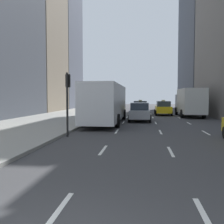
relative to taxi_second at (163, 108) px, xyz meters
The scene contains 9 objects.
sidewalk_left 11.39m from the taxi_second, 165.47° to the right, with size 8.00×66.00×0.15m, color gray.
lane_markings 7.05m from the taxi_second, 101.55° to the right, with size 5.72×56.00×0.01m.
building_row_left 21.96m from the taxi_second, behind, with size 6.00×50.56×35.09m.
taxi_second is the anchor object (origin of this frame).
taxi_third 3.01m from the taxi_second, 158.27° to the left, with size 2.02×4.40×1.87m.
sedan_black_near 8.91m from the taxi_second, 108.31° to the right, with size 2.02×4.49×1.71m.
city_bus 11.86m from the taxi_second, 118.33° to the right, with size 2.80×11.61×3.25m.
box_truck 3.54m from the taxi_second, 35.47° to the right, with size 2.58×8.40×3.15m.
traffic_light_pole 19.55m from the taxi_second, 110.26° to the right, with size 0.24×0.42×3.60m.
Camera 1 is at (1.42, -2.82, 2.24)m, focal length 42.00 mm.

